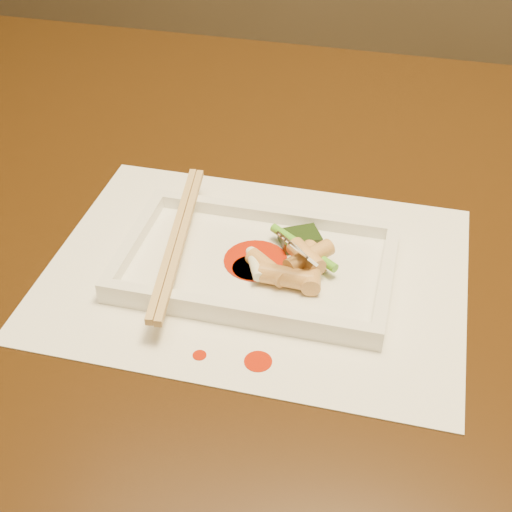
% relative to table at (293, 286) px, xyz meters
% --- Properties ---
extents(table, '(1.40, 0.90, 0.75)m').
position_rel_table_xyz_m(table, '(0.00, 0.00, 0.00)').
color(table, black).
rests_on(table, ground).
extents(placemat, '(0.40, 0.30, 0.00)m').
position_rel_table_xyz_m(placemat, '(-0.02, -0.10, 0.10)').
color(placemat, white).
rests_on(placemat, table).
extents(sauce_splatter_a, '(0.02, 0.02, 0.00)m').
position_rel_table_xyz_m(sauce_splatter_a, '(0.01, -0.22, 0.10)').
color(sauce_splatter_a, '#B41E05').
rests_on(sauce_splatter_a, placemat).
extents(sauce_splatter_b, '(0.01, 0.01, 0.00)m').
position_rel_table_xyz_m(sauce_splatter_b, '(-0.04, -0.22, 0.10)').
color(sauce_splatter_b, '#B41E05').
rests_on(sauce_splatter_b, placemat).
extents(plate_base, '(0.26, 0.16, 0.01)m').
position_rel_table_xyz_m(plate_base, '(-0.02, -0.10, 0.11)').
color(plate_base, white).
rests_on(plate_base, placemat).
extents(plate_rim_far, '(0.26, 0.01, 0.01)m').
position_rel_table_xyz_m(plate_rim_far, '(-0.02, -0.03, 0.12)').
color(plate_rim_far, white).
rests_on(plate_rim_far, plate_base).
extents(plate_rim_near, '(0.26, 0.01, 0.01)m').
position_rel_table_xyz_m(plate_rim_near, '(-0.02, -0.17, 0.12)').
color(plate_rim_near, white).
rests_on(plate_rim_near, plate_base).
extents(plate_rim_left, '(0.01, 0.14, 0.01)m').
position_rel_table_xyz_m(plate_rim_left, '(-0.14, -0.10, 0.12)').
color(plate_rim_left, white).
rests_on(plate_rim_left, plate_base).
extents(plate_rim_right, '(0.01, 0.14, 0.01)m').
position_rel_table_xyz_m(plate_rim_right, '(0.10, -0.10, 0.12)').
color(plate_rim_right, white).
rests_on(plate_rim_right, plate_base).
extents(veg_piece, '(0.05, 0.04, 0.01)m').
position_rel_table_xyz_m(veg_piece, '(0.02, -0.06, 0.12)').
color(veg_piece, black).
rests_on(veg_piece, plate_base).
extents(scallion_white, '(0.03, 0.04, 0.01)m').
position_rel_table_xyz_m(scallion_white, '(-0.02, -0.11, 0.12)').
color(scallion_white, '#EAEACC').
rests_on(scallion_white, plate_base).
extents(scallion_green, '(0.08, 0.06, 0.01)m').
position_rel_table_xyz_m(scallion_green, '(0.02, -0.08, 0.12)').
color(scallion_green, '#419718').
rests_on(scallion_green, plate_base).
extents(chopstick_a, '(0.04, 0.23, 0.01)m').
position_rel_table_xyz_m(chopstick_a, '(-0.10, -0.10, 0.13)').
color(chopstick_a, tan).
rests_on(chopstick_a, plate_rim_near).
extents(chopstick_b, '(0.04, 0.23, 0.01)m').
position_rel_table_xyz_m(chopstick_b, '(-0.09, -0.10, 0.13)').
color(chopstick_b, tan).
rests_on(chopstick_b, plate_rim_near).
extents(fork, '(0.09, 0.10, 0.14)m').
position_rel_table_xyz_m(fork, '(0.05, -0.08, 0.18)').
color(fork, silver).
rests_on(fork, plate_base).
extents(sauce_blob_0, '(0.06, 0.06, 0.00)m').
position_rel_table_xyz_m(sauce_blob_0, '(-0.02, -0.10, 0.11)').
color(sauce_blob_0, '#B41E05').
rests_on(sauce_blob_0, plate_base).
extents(sauce_blob_1, '(0.04, 0.04, 0.00)m').
position_rel_table_xyz_m(sauce_blob_1, '(-0.02, -0.11, 0.11)').
color(sauce_blob_1, '#B41E05').
rests_on(sauce_blob_1, plate_base).
extents(rice_cake_0, '(0.03, 0.05, 0.02)m').
position_rel_table_xyz_m(rice_cake_0, '(0.04, -0.11, 0.12)').
color(rice_cake_0, tan).
rests_on(rice_cake_0, plate_base).
extents(rice_cake_1, '(0.05, 0.02, 0.02)m').
position_rel_table_xyz_m(rice_cake_1, '(0.01, -0.12, 0.12)').
color(rice_cake_1, tan).
rests_on(rice_cake_1, plate_base).
extents(rice_cake_2, '(0.04, 0.05, 0.02)m').
position_rel_table_xyz_m(rice_cake_2, '(0.03, -0.10, 0.13)').
color(rice_cake_2, tan).
rests_on(rice_cake_2, plate_base).
extents(rice_cake_3, '(0.03, 0.05, 0.02)m').
position_rel_table_xyz_m(rice_cake_3, '(0.02, -0.10, 0.12)').
color(rice_cake_3, tan).
rests_on(rice_cake_3, plate_base).
extents(rice_cake_4, '(0.05, 0.04, 0.02)m').
position_rel_table_xyz_m(rice_cake_4, '(-0.01, -0.12, 0.12)').
color(rice_cake_4, tan).
rests_on(rice_cake_4, plate_base).
extents(rice_cake_5, '(0.04, 0.04, 0.02)m').
position_rel_table_xyz_m(rice_cake_5, '(0.03, -0.10, 0.13)').
color(rice_cake_5, tan).
rests_on(rice_cake_5, plate_base).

